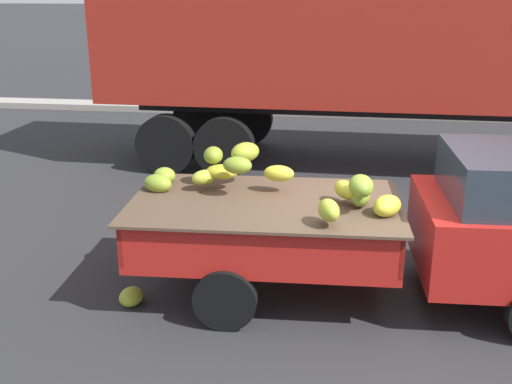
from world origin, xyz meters
The scene contains 5 objects.
ground centered at (0.00, 0.00, 0.00)m, with size 220.00×220.00×0.00m, color #28282B.
curb_strip centered at (0.00, 10.22, 0.08)m, with size 80.00×0.80×0.16m, color gray.
pickup_truck centered at (0.57, 0.17, 0.89)m, with size 5.18×1.98×1.70m.
semi_trailer centered at (0.81, 5.54, 2.54)m, with size 12.03×2.76×3.95m.
fallen_banana_bunch_near_tailgate centered at (-2.82, -0.43, 0.09)m, with size 0.33×0.26×0.19m, color #98A42C.
Camera 1 is at (-0.64, -6.09, 3.28)m, focal length 43.12 mm.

